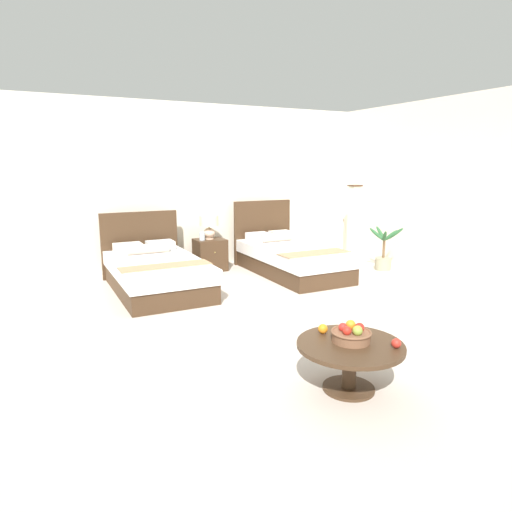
{
  "coord_description": "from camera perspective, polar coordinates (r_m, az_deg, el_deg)",
  "views": [
    {
      "loc": [
        -2.72,
        -4.56,
        1.82
      ],
      "look_at": [
        -0.15,
        0.51,
        0.65
      ],
      "focal_mm": 31.55,
      "sensor_mm": 36.0,
      "label": 1
    }
  ],
  "objects": [
    {
      "name": "table_lamp",
      "position": [
        7.78,
        -5.97,
        4.03
      ],
      "size": [
        0.32,
        0.32,
        0.41
      ],
      "color": "beige",
      "rests_on": "nightstand"
    },
    {
      "name": "loose_apple",
      "position": [
        3.76,
        17.35,
        -10.51
      ],
      "size": [
        0.08,
        0.08,
        0.08
      ],
      "color": "red",
      "rests_on": "coffee_table"
    },
    {
      "name": "potted_palm",
      "position": [
        8.16,
        15.87,
        0.06
      ],
      "size": [
        0.47,
        0.61,
        0.79
      ],
      "color": "gray",
      "rests_on": "ground"
    },
    {
      "name": "nightstand",
      "position": [
        7.85,
        -5.84,
        0.16
      ],
      "size": [
        0.51,
        0.46,
        0.55
      ],
      "color": "#412C1B",
      "rests_on": "ground"
    },
    {
      "name": "bed_near_corner",
      "position": [
        7.61,
        4.29,
        -0.18
      ],
      "size": [
        1.14,
        2.21,
        1.16
      ],
      "color": "#412C1B",
      "rests_on": "ground"
    },
    {
      "name": "wall_side_right",
      "position": [
        7.78,
        23.71,
        7.71
      ],
      "size": [
        0.12,
        5.42,
        2.85
      ],
      "primitive_type": "cube",
      "color": "silver",
      "rests_on": "ground"
    },
    {
      "name": "fruit_bowl",
      "position": [
        3.78,
        11.99,
        -9.67
      ],
      "size": [
        0.33,
        0.33,
        0.16
      ],
      "color": "brown",
      "rests_on": "coffee_table"
    },
    {
      "name": "wall_back",
      "position": [
        8.15,
        -7.4,
        8.71
      ],
      "size": [
        10.14,
        0.12,
        2.85
      ],
      "primitive_type": "cube",
      "color": "silver",
      "rests_on": "ground"
    },
    {
      "name": "coffee_table",
      "position": [
        3.8,
        11.83,
        -12.06
      ],
      "size": [
        0.87,
        0.87,
        0.4
      ],
      "color": "#412C1B",
      "rests_on": "ground"
    },
    {
      "name": "ground_plane",
      "position": [
        5.62,
        3.77,
        -7.47
      ],
      "size": [
        10.14,
        9.82,
        0.02
      ],
      "primitive_type": "cube",
      "color": "beige"
    },
    {
      "name": "bed_near_window",
      "position": [
        6.74,
        -12.6,
        -2.0
      ],
      "size": [
        1.24,
        2.09,
        1.07
      ],
      "color": "#412C1B",
      "rests_on": "ground"
    },
    {
      "name": "loose_orange",
      "position": [
        3.92,
        8.48,
        -9.11
      ],
      "size": [
        0.08,
        0.08,
        0.08
      ],
      "color": "orange",
      "rests_on": "coffee_table"
    },
    {
      "name": "floor_lamp_corner",
      "position": [
        8.94,
        12.25,
        4.2
      ],
      "size": [
        0.21,
        0.21,
        1.43
      ],
      "color": "#452A1B",
      "rests_on": "ground"
    },
    {
      "name": "vase",
      "position": [
        7.7,
        -6.84,
        2.51
      ],
      "size": [
        0.1,
        0.1,
        0.14
      ],
      "color": "#B1C1D0",
      "rests_on": "nightstand"
    }
  ]
}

